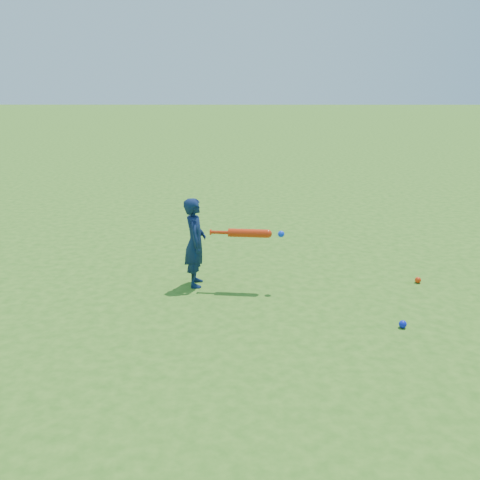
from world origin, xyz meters
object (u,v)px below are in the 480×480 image
(ground_ball_red, at_px, (418,280))
(bat_swing, at_px, (251,233))
(child, at_px, (195,242))
(ground_ball_blue, at_px, (403,324))

(ground_ball_red, relative_size, bat_swing, 0.09)
(child, bearing_deg, bat_swing, -102.48)
(ground_ball_blue, relative_size, bat_swing, 0.09)
(child, xyz_separation_m, ground_ball_blue, (2.03, -1.08, -0.46))
(ground_ball_blue, bearing_deg, child, 152.00)
(child, distance_m, ground_ball_blue, 2.35)
(ground_ball_blue, distance_m, bat_swing, 1.82)
(ground_ball_blue, height_order, bat_swing, bat_swing)
(ground_ball_blue, bearing_deg, bat_swing, 145.50)
(child, xyz_separation_m, ground_ball_red, (2.53, 0.06, -0.47))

